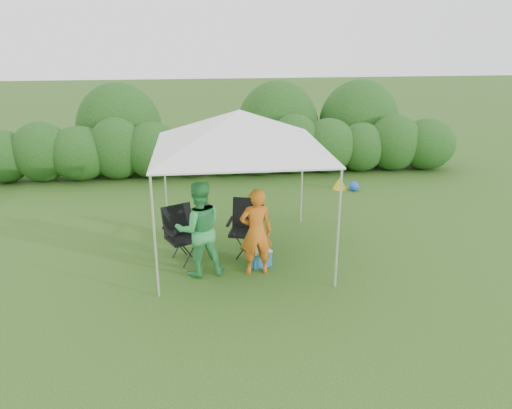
{
  "coord_description": "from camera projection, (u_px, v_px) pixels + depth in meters",
  "views": [
    {
      "loc": [
        -0.73,
        -8.42,
        4.25
      ],
      "look_at": [
        0.29,
        0.4,
        1.05
      ],
      "focal_mm": 35.0,
      "sensor_mm": 36.0,
      "label": 1
    }
  ],
  "objects": [
    {
      "name": "woman",
      "position": [
        199.0,
        229.0,
        8.77
      ],
      "size": [
        0.94,
        0.78,
        1.74
      ],
      "primitive_type": "imported",
      "rotation": [
        0.0,
        0.0,
        3.3
      ],
      "color": "green",
      "rests_on": "ground"
    },
    {
      "name": "lawn_toy",
      "position": [
        343.0,
        184.0,
        13.66
      ],
      "size": [
        0.66,
        0.55,
        0.33
      ],
      "color": "gold",
      "rests_on": "ground"
    },
    {
      "name": "man",
      "position": [
        256.0,
        232.0,
        8.83
      ],
      "size": [
        0.61,
        0.42,
        1.6
      ],
      "primitive_type": "imported",
      "rotation": [
        0.0,
        0.0,
        3.21
      ],
      "color": "#CA5F16",
      "rests_on": "ground"
    },
    {
      "name": "chair_left",
      "position": [
        181.0,
        230.0,
        9.42
      ],
      "size": [
        0.81,
        0.79,
        1.06
      ],
      "rotation": [
        0.0,
        0.0,
        0.45
      ],
      "color": "black",
      "rests_on": "ground"
    },
    {
      "name": "ground",
      "position": [
        243.0,
        265.0,
        9.39
      ],
      "size": [
        70.0,
        70.0,
        0.0
      ],
      "primitive_type": "plane",
      "color": "#345B1C"
    },
    {
      "name": "canopy",
      "position": [
        240.0,
        130.0,
        9.03
      ],
      "size": [
        3.1,
        3.1,
        2.83
      ],
      "color": "silver",
      "rests_on": "ground"
    },
    {
      "name": "bottle",
      "position": [
        263.0,
        245.0,
        9.18
      ],
      "size": [
        0.06,
        0.06,
        0.21
      ],
      "primitive_type": "cylinder",
      "color": "#592D0C",
      "rests_on": "cooler"
    },
    {
      "name": "chair_right",
      "position": [
        247.0,
        224.0,
        9.7
      ],
      "size": [
        0.78,
        0.74,
        1.08
      ],
      "rotation": [
        0.0,
        0.0,
        -0.27
      ],
      "color": "black",
      "rests_on": "ground"
    },
    {
      "name": "hedge",
      "position": [
        228.0,
        148.0,
        14.73
      ],
      "size": [
        14.14,
        1.53,
        1.8
      ],
      "color": "#214E18",
      "rests_on": "ground"
    },
    {
      "name": "cooler",
      "position": [
        260.0,
        258.0,
        9.31
      ],
      "size": [
        0.46,
        0.4,
        0.32
      ],
      "rotation": [
        0.0,
        0.0,
        0.36
      ],
      "color": "#2367A0",
      "rests_on": "ground"
    }
  ]
}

